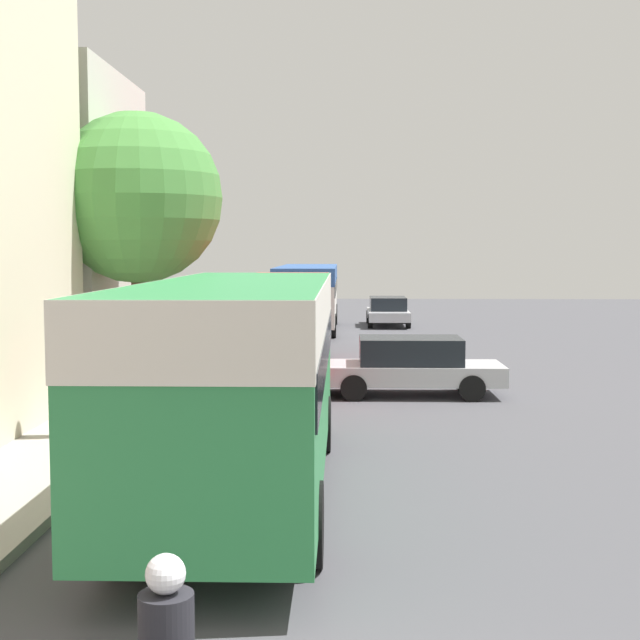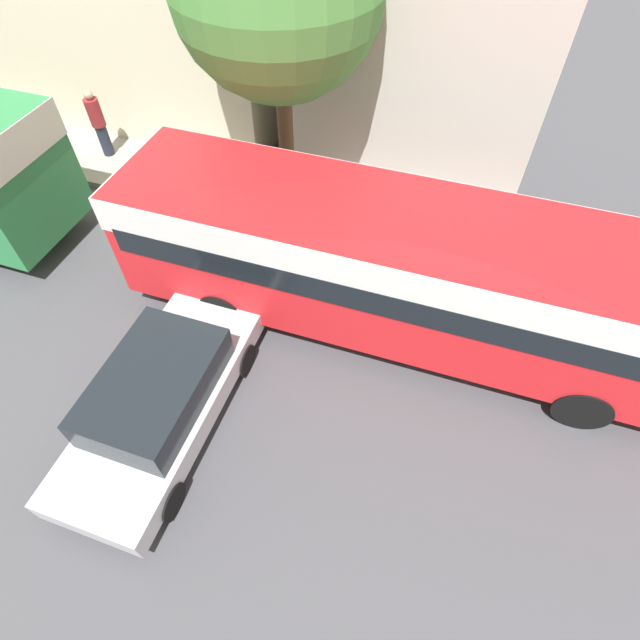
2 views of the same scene
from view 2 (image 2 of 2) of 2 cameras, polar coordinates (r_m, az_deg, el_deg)
name	(u,v)px [view 2 (image 2 of 2)]	position (r m, az deg, el deg)	size (l,w,h in m)	color
bus_following	(412,263)	(9.23, 10.49, 6.44)	(2.57, 11.17, 2.83)	red
car_far_curb	(160,397)	(9.04, -17.78, -8.36)	(4.58, 1.93, 1.46)	#B7B7BC
pedestrian_near_curb	(98,123)	(15.74, -24.00, 19.90)	(0.38, 0.38, 1.83)	#232838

